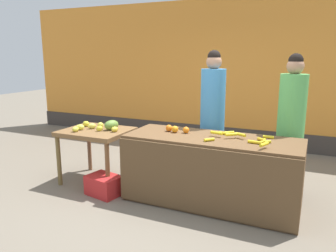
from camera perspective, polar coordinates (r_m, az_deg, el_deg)
The scene contains 11 objects.
ground_plane at distance 4.43m, azimuth 1.95°, elevation -12.06°, with size 24.00×24.00×0.00m, color #756B5B.
market_wall_back at distance 6.82m, azimuth 11.50°, elevation 8.66°, with size 9.93×0.23×2.91m.
fruit_stall_counter at distance 4.13m, azimuth 7.47°, elevation -7.69°, with size 2.12×0.81×0.85m.
side_table_wooden at distance 4.82m, azimuth -12.29°, elevation -1.84°, with size 0.92×0.79×0.78m.
banana_bunch_pile at distance 3.94m, azimuth 12.94°, elevation -1.99°, with size 0.73×0.64×0.07m.
orange_pile at distance 4.22m, azimuth 1.40°, elevation -0.52°, with size 0.32×0.12×0.09m.
mango_papaya_pile at distance 4.77m, azimuth -11.35°, elevation 0.02°, with size 0.69×0.55×0.14m.
vendor_woman_blue_shirt at distance 4.64m, azimuth 7.71°, elevation 1.36°, with size 0.34×0.34×1.89m.
vendor_woman_green_shirt at distance 4.47m, azimuth 20.50°, elevation -0.05°, with size 0.34×0.34×1.84m.
produce_crate at distance 4.51m, azimuth -11.04°, elevation -10.05°, with size 0.44×0.32×0.26m, color red.
produce_sack at distance 5.12m, azimuth -1.19°, elevation -5.62°, with size 0.36×0.30×0.50m, color tan.
Camera 1 is at (1.53, -3.73, 1.82)m, focal length 35.12 mm.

